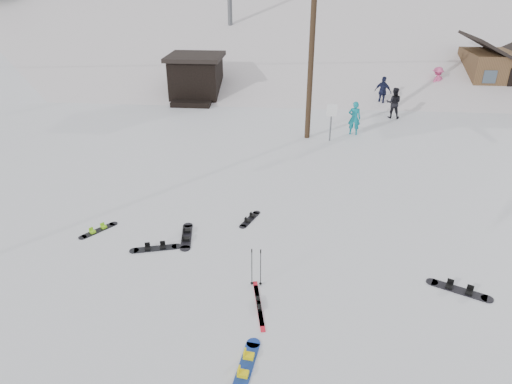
# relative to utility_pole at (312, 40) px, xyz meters

# --- Properties ---
(ground) EXTENTS (200.00, 200.00, 0.00)m
(ground) POSITION_rel_utility_pole_xyz_m (-2.00, -14.00, -4.68)
(ground) COLOR white
(ground) RESTS_ON ground
(ski_slope) EXTENTS (60.00, 85.24, 65.97)m
(ski_slope) POSITION_rel_utility_pole_xyz_m (-2.00, 41.00, -16.68)
(ski_slope) COLOR white
(ski_slope) RESTS_ON ground
(ridge_left) EXTENTS (47.54, 95.03, 58.38)m
(ridge_left) POSITION_rel_utility_pole_xyz_m (-38.00, 34.00, -15.68)
(ridge_left) COLOR white
(ridge_left) RESTS_ON ground
(treeline_crest) EXTENTS (50.00, 6.00, 10.00)m
(treeline_crest) POSITION_rel_utility_pole_xyz_m (-2.00, 72.00, -4.68)
(treeline_crest) COLOR black
(treeline_crest) RESTS_ON ski_slope
(utility_pole) EXTENTS (2.00, 0.26, 9.00)m
(utility_pole) POSITION_rel_utility_pole_xyz_m (0.00, 0.00, 0.00)
(utility_pole) COLOR #3A2819
(utility_pole) RESTS_ON ground
(trail_sign) EXTENTS (0.50, 0.09, 1.85)m
(trail_sign) POSITION_rel_utility_pole_xyz_m (1.10, -0.42, -3.41)
(trail_sign) COLOR #595B60
(trail_sign) RESTS_ON ground
(lift_hut) EXTENTS (3.40, 4.10, 2.75)m
(lift_hut) POSITION_rel_utility_pole_xyz_m (-7.00, 6.94, -3.32)
(lift_hut) COLOR black
(lift_hut) RESTS_ON ground
(cabin) EXTENTS (5.39, 4.40, 3.77)m
(cabin) POSITION_rel_utility_pole_xyz_m (13.00, 10.00, -3.20)
(cabin) COLOR brown
(cabin) RESTS_ON ground
(hero_snowboard) EXTENTS (0.51, 1.69, 0.12)m
(hero_snowboard) POSITION_rel_utility_pole_xyz_m (-1.50, -14.80, -4.65)
(hero_snowboard) COLOR #193BA6
(hero_snowboard) RESTS_ON ground
(hero_skis) EXTENTS (0.47, 1.90, 0.10)m
(hero_skis) POSITION_rel_utility_pole_xyz_m (-1.39, -12.80, -4.65)
(hero_skis) COLOR red
(hero_skis) RESTS_ON ground
(ski_poles) EXTENTS (0.31, 0.08, 1.14)m
(ski_poles) POSITION_rel_utility_pole_xyz_m (-1.52, -11.98, -4.09)
(ski_poles) COLOR black
(ski_poles) RESTS_ON ground
(board_scatter_a) EXTENTS (1.51, 0.63, 0.11)m
(board_scatter_a) POSITION_rel_utility_pole_xyz_m (-4.73, -10.51, -4.65)
(board_scatter_a) COLOR black
(board_scatter_a) RESTS_ON ground
(board_scatter_b) EXTENTS (0.53, 1.67, 0.12)m
(board_scatter_b) POSITION_rel_utility_pole_xyz_m (-3.94, -9.75, -4.65)
(board_scatter_b) COLOR black
(board_scatter_b) RESTS_ON ground
(board_scatter_c) EXTENTS (0.93, 1.17, 0.10)m
(board_scatter_c) POSITION_rel_utility_pole_xyz_m (-6.88, -9.63, -4.66)
(board_scatter_c) COLOR black
(board_scatter_c) RESTS_ON ground
(board_scatter_d) EXTENTS (1.55, 0.92, 0.12)m
(board_scatter_d) POSITION_rel_utility_pole_xyz_m (3.85, -11.76, -4.65)
(board_scatter_d) COLOR black
(board_scatter_d) RESTS_ON ground
(board_scatter_f) EXTENTS (0.62, 1.24, 0.09)m
(board_scatter_f) POSITION_rel_utility_pole_xyz_m (-2.04, -8.49, -4.66)
(board_scatter_f) COLOR black
(board_scatter_f) RESTS_ON ground
(skier_teal) EXTENTS (0.68, 0.50, 1.70)m
(skier_teal) POSITION_rel_utility_pole_xyz_m (2.34, 0.68, -3.83)
(skier_teal) COLOR #0E7F8E
(skier_teal) RESTS_ON ground
(skier_dark) EXTENTS (0.93, 0.77, 1.71)m
(skier_dark) POSITION_rel_utility_pole_xyz_m (4.83, 3.73, -3.83)
(skier_dark) COLOR black
(skier_dark) RESTS_ON ground
(skier_pink) EXTENTS (1.43, 1.30, 1.93)m
(skier_pink) POSITION_rel_utility_pole_xyz_m (8.41, 8.63, -3.71)
(skier_pink) COLOR #EE5493
(skier_pink) RESTS_ON ground
(skier_navy) EXTENTS (1.13, 0.96, 1.81)m
(skier_navy) POSITION_rel_utility_pole_xyz_m (4.60, 6.02, -3.77)
(skier_navy) COLOR #161B39
(skier_navy) RESTS_ON ground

